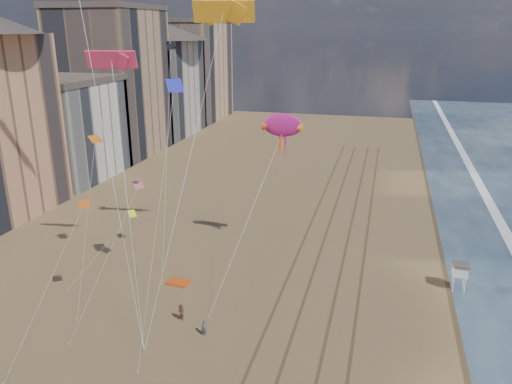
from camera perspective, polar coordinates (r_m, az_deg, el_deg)
wet_sand at (r=64.60m, az=23.98°, el=-5.90°), size 260.00×260.00×0.00m
tracks at (r=54.71m, az=8.14°, el=-8.78°), size 7.68×120.00×0.01m
buildings at (r=100.18m, az=-17.71°, el=11.04°), size 34.72×131.35×29.00m
lifeguard_stand at (r=53.17m, az=22.32°, el=-8.26°), size 1.58×1.58×2.86m
grounded_kite at (r=52.01m, az=-8.86°, el=-10.19°), size 2.31×1.57×0.25m
show_kite at (r=52.12m, az=3.05°, el=7.62°), size 4.33×7.28×19.97m
kite_flyer_a at (r=43.61m, az=-5.91°, el=-15.20°), size 0.55×0.37×1.47m
kite_flyer_b at (r=45.79m, az=-8.57°, el=-13.48°), size 0.90×0.80×1.56m
small_kites at (r=47.93m, az=-13.51°, el=6.19°), size 13.28×16.69×19.50m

